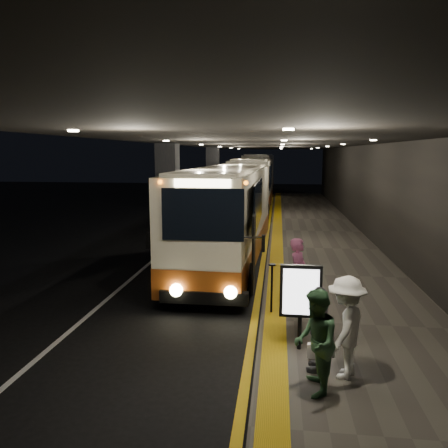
# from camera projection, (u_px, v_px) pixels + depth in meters

# --- Properties ---
(ground) EXTENTS (90.00, 90.00, 0.00)m
(ground) POSITION_uv_depth(u_px,v_px,m) (185.00, 283.00, 13.67)
(ground) COLOR black
(lane_line_white) EXTENTS (0.12, 50.00, 0.01)m
(lane_line_white) POSITION_uv_depth(u_px,v_px,m) (168.00, 247.00, 18.79)
(lane_line_white) COLOR silver
(lane_line_white) RESTS_ON ground
(kerb_stripe_yellow) EXTENTS (0.18, 50.00, 0.01)m
(kerb_stripe_yellow) POSITION_uv_depth(u_px,v_px,m) (265.00, 250.00, 18.28)
(kerb_stripe_yellow) COLOR gold
(kerb_stripe_yellow) RESTS_ON ground
(sidewalk) EXTENTS (4.50, 50.00, 0.15)m
(sidewalk) POSITION_uv_depth(u_px,v_px,m) (323.00, 250.00, 17.98)
(sidewalk) COLOR #514C44
(sidewalk) RESTS_ON ground
(tactile_strip) EXTENTS (0.50, 50.00, 0.01)m
(tactile_strip) POSITION_uv_depth(u_px,v_px,m) (277.00, 247.00, 18.20)
(tactile_strip) COLOR gold
(tactile_strip) RESTS_ON sidewalk
(terminal_wall) EXTENTS (0.10, 50.00, 6.00)m
(terminal_wall) POSITION_uv_depth(u_px,v_px,m) (384.00, 179.00, 17.23)
(terminal_wall) COLOR black
(terminal_wall) RESTS_ON ground
(support_columns) EXTENTS (0.80, 24.80, 4.40)m
(support_columns) POSITION_uv_depth(u_px,v_px,m) (168.00, 199.00, 17.42)
(support_columns) COLOR black
(support_columns) RESTS_ON ground
(canopy) EXTENTS (9.00, 50.00, 0.40)m
(canopy) POSITION_uv_depth(u_px,v_px,m) (270.00, 138.00, 17.52)
(canopy) COLOR black
(canopy) RESTS_ON support_columns
(coach_main) EXTENTS (2.67, 11.07, 3.42)m
(coach_main) POSITION_uv_depth(u_px,v_px,m) (228.00, 219.00, 15.83)
(coach_main) COLOR beige
(coach_main) RESTS_ON ground
(coach_second) EXTENTS (2.53, 11.35, 3.56)m
(coach_second) POSITION_uv_depth(u_px,v_px,m) (253.00, 187.00, 30.26)
(coach_second) COLOR beige
(coach_second) RESTS_ON ground
(coach_third) EXTENTS (2.78, 12.11, 3.79)m
(coach_third) POSITION_uv_depth(u_px,v_px,m) (259.00, 175.00, 45.33)
(coach_third) COLOR beige
(coach_third) RESTS_ON ground
(passenger_boarding) EXTENTS (0.65, 0.78, 1.82)m
(passenger_boarding) POSITION_uv_depth(u_px,v_px,m) (298.00, 275.00, 10.75)
(passenger_boarding) COLOR #BB578B
(passenger_boarding) RESTS_ON sidewalk
(passenger_waiting_green) EXTENTS (0.53, 0.85, 1.73)m
(passenger_waiting_green) POSITION_uv_depth(u_px,v_px,m) (315.00, 342.00, 7.01)
(passenger_waiting_green) COLOR #36623E
(passenger_waiting_green) RESTS_ON sidewalk
(passenger_waiting_white) EXTENTS (0.98, 1.28, 1.80)m
(passenger_waiting_white) POSITION_uv_depth(u_px,v_px,m) (346.00, 327.00, 7.52)
(passenger_waiting_white) COLOR white
(passenger_waiting_white) RESTS_ON sidewalk
(passenger_waiting_grey) EXTENTS (0.67, 1.00, 1.56)m
(passenger_waiting_grey) POSITION_uv_depth(u_px,v_px,m) (319.00, 329.00, 7.76)
(passenger_waiting_grey) COLOR #4A494E
(passenger_waiting_grey) RESTS_ON sidewalk
(bag_polka) EXTENTS (0.27, 0.18, 0.30)m
(bag_polka) POSITION_uv_depth(u_px,v_px,m) (328.00, 335.00, 9.03)
(bag_polka) COLOR black
(bag_polka) RESTS_ON sidewalk
(bag_plain) EXTENTS (0.23, 0.15, 0.27)m
(bag_plain) POSITION_uv_depth(u_px,v_px,m) (313.00, 351.00, 8.33)
(bag_plain) COLOR silver
(bag_plain) RESTS_ON sidewalk
(info_sign) EXTENTS (0.82, 0.13, 1.72)m
(info_sign) POSITION_uv_depth(u_px,v_px,m) (301.00, 293.00, 8.53)
(info_sign) COLOR black
(info_sign) RESTS_ON sidewalk
(stanchion_post) EXTENTS (0.05, 0.05, 1.21)m
(stanchion_post) POSITION_uv_depth(u_px,v_px,m) (272.00, 289.00, 10.61)
(stanchion_post) COLOR black
(stanchion_post) RESTS_ON sidewalk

